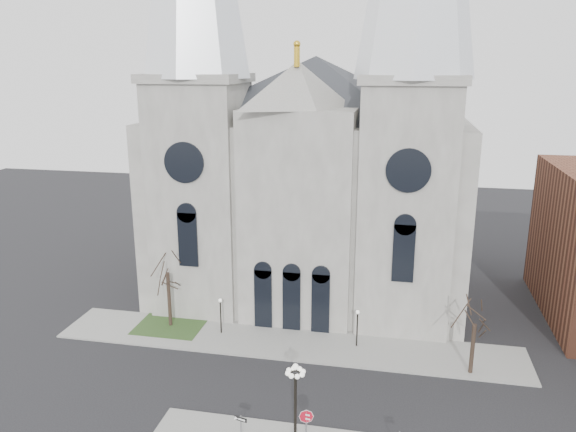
# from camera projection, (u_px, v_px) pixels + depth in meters

# --- Properties ---
(ground) EXTENTS (160.00, 160.00, 0.00)m
(ground) POSITION_uv_depth(u_px,v_px,m) (253.00, 420.00, 37.88)
(ground) COLOR black
(ground) RESTS_ON ground
(sidewalk_far) EXTENTS (40.00, 6.00, 0.14)m
(sidewalk_far) POSITION_uv_depth(u_px,v_px,m) (286.00, 342.00, 48.27)
(sidewalk_far) COLOR gray
(sidewalk_far) RESTS_ON ground
(grass_patch) EXTENTS (6.00, 5.00, 0.18)m
(grass_patch) POSITION_uv_depth(u_px,v_px,m) (171.00, 326.00, 51.31)
(grass_patch) COLOR #27401B
(grass_patch) RESTS_ON ground
(cathedral) EXTENTS (33.00, 26.66, 54.00)m
(cathedral) POSITION_uv_depth(u_px,v_px,m) (310.00, 114.00, 54.64)
(cathedral) COLOR gray
(cathedral) RESTS_ON ground
(tree_left) EXTENTS (3.20, 3.20, 7.50)m
(tree_left) POSITION_uv_depth(u_px,v_px,m) (167.00, 269.00, 49.87)
(tree_left) COLOR black
(tree_left) RESTS_ON ground
(tree_right) EXTENTS (3.20, 3.20, 6.00)m
(tree_right) POSITION_uv_depth(u_px,v_px,m) (475.00, 321.00, 42.35)
(tree_right) COLOR black
(tree_right) RESTS_ON ground
(ped_lamp_left) EXTENTS (0.32, 0.32, 3.26)m
(ped_lamp_left) POSITION_uv_depth(u_px,v_px,m) (221.00, 310.00, 49.29)
(ped_lamp_left) COLOR black
(ped_lamp_left) RESTS_ON sidewalk_far
(ped_lamp_right) EXTENTS (0.32, 0.32, 3.26)m
(ped_lamp_right) POSITION_uv_depth(u_px,v_px,m) (357.00, 322.00, 47.00)
(ped_lamp_right) COLOR black
(ped_lamp_right) RESTS_ON sidewalk_far
(stop_sign) EXTENTS (0.92, 0.18, 2.57)m
(stop_sign) POSITION_uv_depth(u_px,v_px,m) (306.00, 420.00, 34.67)
(stop_sign) COLOR slate
(stop_sign) RESTS_ON sidewalk_near
(globe_lamp) EXTENTS (1.63, 1.63, 5.84)m
(globe_lamp) POSITION_uv_depth(u_px,v_px,m) (295.00, 396.00, 33.98)
(globe_lamp) COLOR black
(globe_lamp) RESTS_ON sidewalk_near
(one_way_sign) EXTENTS (0.85, 0.23, 1.98)m
(one_way_sign) POSITION_uv_depth(u_px,v_px,m) (241.00, 424.00, 35.03)
(one_way_sign) COLOR slate
(one_way_sign) RESTS_ON sidewalk_near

